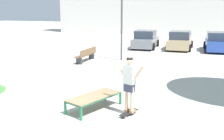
% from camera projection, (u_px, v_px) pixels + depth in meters
% --- Properties ---
extents(ground_plane, '(120.00, 120.00, 0.00)m').
position_uv_depth(ground_plane, '(80.00, 116.00, 8.19)').
color(ground_plane, '#B7B5AD').
extents(skate_box, '(1.30, 2.04, 0.46)m').
position_uv_depth(skate_box, '(94.00, 97.00, 8.70)').
color(skate_box, '#237A4C').
rests_on(skate_box, ground).
extents(skateboard, '(0.40, 0.82, 0.09)m').
position_uv_depth(skateboard, '(129.00, 113.00, 8.29)').
color(skateboard, black).
rests_on(skateboard, ground).
extents(skater, '(0.98, 0.37, 1.69)m').
position_uv_depth(skater, '(129.00, 81.00, 8.08)').
color(skater, beige).
rests_on(skater, skateboard).
extents(car_grey, '(2.21, 4.34, 1.50)m').
position_uv_depth(car_grey, '(146.00, 40.00, 22.99)').
color(car_grey, slate).
rests_on(car_grey, ground).
extents(car_tan, '(2.09, 4.28, 1.50)m').
position_uv_depth(car_tan, '(180.00, 41.00, 22.19)').
color(car_tan, tan).
rests_on(car_tan, ground).
extents(car_blue, '(2.24, 4.35, 1.50)m').
position_uv_depth(car_blue, '(217.00, 42.00, 21.23)').
color(car_blue, '#28479E').
rests_on(car_blue, ground).
extents(park_bench, '(0.61, 2.42, 0.83)m').
position_uv_depth(park_bench, '(86.00, 54.00, 16.91)').
color(park_bench, brown).
rests_on(park_bench, ground).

